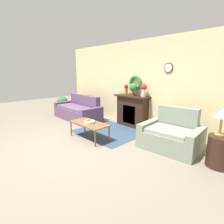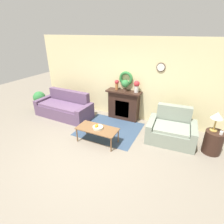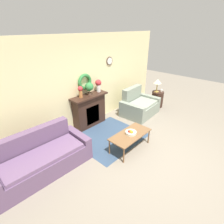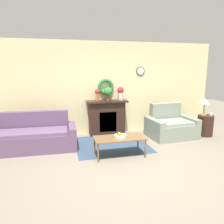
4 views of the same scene
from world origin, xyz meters
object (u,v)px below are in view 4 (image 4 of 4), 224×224
object	(u,v)px
fruit_bowl	(120,136)
loveseat_right	(171,126)
vase_on_mantel_left	(97,94)
potted_plant_on_mantel	(108,92)
vase_on_mantel_right	(121,92)
coffee_table	(120,139)
couch_left	(34,137)
table_lamp	(205,102)
side_table_by_loveseat	(205,125)
fireplace	(107,117)
mug	(211,114)

from	to	relation	value
fruit_bowl	loveseat_right	bearing A→B (deg)	29.09
fruit_bowl	vase_on_mantel_left	distance (m)	1.85
loveseat_right	potted_plant_on_mantel	size ratio (longest dim) A/B	3.51
loveseat_right	potted_plant_on_mantel	distance (m)	2.04
vase_on_mantel_right	coffee_table	bearing A→B (deg)	-106.82
couch_left	table_lamp	xyz separation A→B (m)	(4.69, -0.03, 0.69)
coffee_table	vase_on_mantel_left	distance (m)	1.88
side_table_by_loveseat	potted_plant_on_mantel	distance (m)	2.99
table_lamp	fireplace	bearing A→B (deg)	163.98
fruit_bowl	table_lamp	size ratio (longest dim) A/B	0.56
table_lamp	side_table_by_loveseat	bearing A→B (deg)	-38.66
side_table_by_loveseat	vase_on_mantel_left	size ratio (longest dim) A/B	1.78
fireplace	coffee_table	xyz separation A→B (m)	(-0.09, -1.68, -0.12)
side_table_by_loveseat	table_lamp	world-z (taller)	table_lamp
mug	potted_plant_on_mantel	xyz separation A→B (m)	(-2.82, 0.88, 0.62)
fruit_bowl	potted_plant_on_mantel	distance (m)	1.84
vase_on_mantel_left	vase_on_mantel_right	xyz separation A→B (m)	(0.69, 0.00, 0.03)
loveseat_right	coffee_table	bearing A→B (deg)	-154.80
side_table_by_loveseat	mug	bearing A→B (deg)	-37.87
fireplace	vase_on_mantel_left	size ratio (longest dim) A/B	3.49
couch_left	vase_on_mantel_left	xyz separation A→B (m)	(1.72, 0.75, 0.91)
table_lamp	vase_on_mantel_right	bearing A→B (deg)	161.11
coffee_table	mug	distance (m)	3.06
table_lamp	mug	distance (m)	0.40
fireplace	potted_plant_on_mantel	distance (m)	0.75
loveseat_right	vase_on_mantel_right	distance (m)	1.74
fireplace	fruit_bowl	bearing A→B (deg)	-92.69
vase_on_mantel_left	mug	bearing A→B (deg)	-16.11
mug	vase_on_mantel_right	xyz separation A→B (m)	(-2.44, 0.90, 0.60)
side_table_by_loveseat	vase_on_mantel_right	size ratio (longest dim) A/B	1.56
coffee_table	fruit_bowl	xyz separation A→B (m)	(0.01, -0.00, 0.08)
mug	vase_on_mantel_left	xyz separation A→B (m)	(-3.13, 0.90, 0.57)
mug	vase_on_mantel_right	size ratio (longest dim) A/B	0.22
vase_on_mantel_right	potted_plant_on_mantel	size ratio (longest dim) A/B	1.01
couch_left	mug	size ratio (longest dim) A/B	24.43
fruit_bowl	potted_plant_on_mantel	xyz separation A→B (m)	(0.11, 1.67, 0.78)
loveseat_right	vase_on_mantel_left	bearing A→B (deg)	157.34
coffee_table	fireplace	bearing A→B (deg)	86.88
couch_left	coffee_table	xyz separation A→B (m)	(1.90, -0.94, 0.09)
coffee_table	vase_on_mantel_right	xyz separation A→B (m)	(0.51, 1.68, 0.85)
loveseat_right	side_table_by_loveseat	size ratio (longest dim) A/B	2.23
couch_left	vase_on_mantel_right	xyz separation A→B (m)	(2.41, 0.75, 0.94)
couch_left	fruit_bowl	world-z (taller)	couch_left
fruit_bowl	side_table_by_loveseat	distance (m)	2.97
side_table_by_loveseat	table_lamp	bearing A→B (deg)	141.34
couch_left	loveseat_right	distance (m)	3.71
coffee_table	vase_on_mantel_right	bearing A→B (deg)	73.18
vase_on_mantel_left	potted_plant_on_mantel	world-z (taller)	potted_plant_on_mantel
mug	vase_on_mantel_right	distance (m)	2.67
vase_on_mantel_right	potted_plant_on_mantel	xyz separation A→B (m)	(-0.38, -0.02, 0.02)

